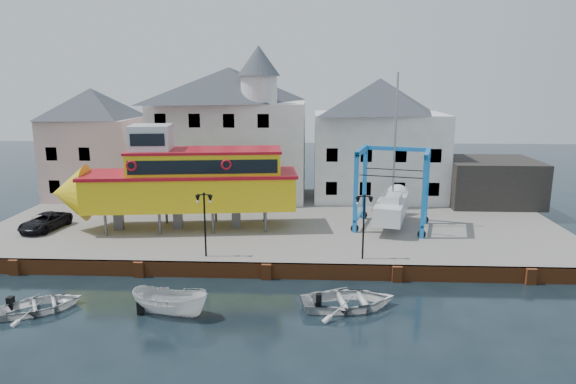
{
  "coord_description": "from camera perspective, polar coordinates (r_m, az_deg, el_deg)",
  "views": [
    {
      "loc": [
        2.75,
        -29.79,
        12.13
      ],
      "look_at": [
        1.0,
        7.0,
        4.0
      ],
      "focal_mm": 32.0,
      "sensor_mm": 36.0,
      "label": 1
    }
  ],
  "objects": [
    {
      "name": "tour_boat",
      "position": [
        39.24,
        -12.27,
        1.26
      ],
      "size": [
        18.42,
        6.38,
        7.86
      ],
      "rotation": [
        0.0,
        0.0,
        0.12
      ],
      "color": "#59595E",
      "rests_on": "hardstanding"
    },
    {
      "name": "van",
      "position": [
        42.85,
        -25.39,
        -2.99
      ],
      "size": [
        2.73,
        4.68,
        1.23
      ],
      "primitive_type": "imported",
      "rotation": [
        0.0,
        0.0,
        -0.16
      ],
      "color": "black",
      "rests_on": "hardstanding"
    },
    {
      "name": "lamp_post_right",
      "position": [
        32.16,
        8.44,
        -2.01
      ],
      "size": [
        1.12,
        0.32,
        4.2
      ],
      "color": "black",
      "rests_on": "hardstanding"
    },
    {
      "name": "building_white_right",
      "position": [
        49.49,
        10.01,
        5.84
      ],
      "size": [
        12.0,
        8.0,
        11.2
      ],
      "color": "silver",
      "rests_on": "hardstanding"
    },
    {
      "name": "shed_dark",
      "position": [
        50.36,
        21.5,
        1.13
      ],
      "size": [
        8.0,
        7.0,
        4.0
      ],
      "primitive_type": "cube",
      "color": "black",
      "rests_on": "hardstanding"
    },
    {
      "name": "building_pink",
      "position": [
        52.44,
        -20.69,
        5.1
      ],
      "size": [
        8.0,
        7.0,
        10.3
      ],
      "color": "beige",
      "rests_on": "hardstanding"
    },
    {
      "name": "building_white_main",
      "position": [
        49.01,
        -6.28,
        6.77
      ],
      "size": [
        14.0,
        8.3,
        14.0
      ],
      "color": "silver",
      "rests_on": "hardstanding"
    },
    {
      "name": "travel_lift",
      "position": [
        40.29,
        11.56,
        -0.98
      ],
      "size": [
        6.33,
        7.94,
        11.63
      ],
      "rotation": [
        0.0,
        0.0,
        -0.26
      ],
      "color": "blue",
      "rests_on": "hardstanding"
    },
    {
      "name": "motorboat_a",
      "position": [
        28.39,
        -12.88,
        -13.18
      ],
      "size": [
        4.56,
        2.54,
        1.66
      ],
      "primitive_type": "imported",
      "rotation": [
        0.0,
        0.0,
        1.35
      ],
      "color": "silver",
      "rests_on": "ground"
    },
    {
      "name": "ground",
      "position": [
        32.28,
        -2.4,
        -9.63
      ],
      "size": [
        140.0,
        140.0,
        0.0
      ],
      "primitive_type": "plane",
      "color": "black",
      "rests_on": "ground"
    },
    {
      "name": "motorboat_d",
      "position": [
        31.15,
        -25.79,
        -11.78
      ],
      "size": [
        5.18,
        4.8,
        0.87
      ],
      "primitive_type": "imported",
      "rotation": [
        0.0,
        0.0,
        2.13
      ],
      "color": "silver",
      "rests_on": "ground"
    },
    {
      "name": "motorboat_b",
      "position": [
        28.72,
        6.7,
        -12.62
      ],
      "size": [
        5.71,
        4.52,
        1.07
      ],
      "primitive_type": "imported",
      "rotation": [
        0.0,
        0.0,
        1.75
      ],
      "color": "silver",
      "rests_on": "ground"
    },
    {
      "name": "hardstanding",
      "position": [
        42.5,
        -1.09,
        -3.44
      ],
      "size": [
        44.0,
        22.0,
        1.0
      ],
      "primitive_type": "cube",
      "color": "slate",
      "rests_on": "ground"
    },
    {
      "name": "quay_wall",
      "position": [
        32.19,
        -2.39,
        -8.74
      ],
      "size": [
        44.0,
        0.47,
        1.0
      ],
      "color": "brown",
      "rests_on": "ground"
    },
    {
      "name": "lamp_post_left",
      "position": [
        32.7,
        -9.28,
        -1.8
      ],
      "size": [
        1.12,
        0.32,
        4.2
      ],
      "color": "black",
      "rests_on": "hardstanding"
    }
  ]
}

